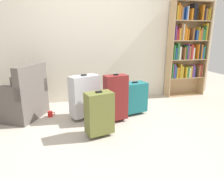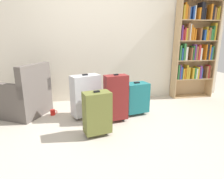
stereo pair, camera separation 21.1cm
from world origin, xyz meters
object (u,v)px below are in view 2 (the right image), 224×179
(mug, at_px, (53,112))
(suitcase_dark_red, at_px, (116,98))
(suitcase_teal, at_px, (136,98))
(bookshelf, at_px, (195,47))
(suitcase_silver, at_px, (86,95))
(suitcase_olive, at_px, (97,113))
(armchair, at_px, (25,97))

(mug, relative_size, suitcase_dark_red, 0.15)
(suitcase_dark_red, height_order, suitcase_teal, suitcase_dark_red)
(bookshelf, height_order, suitcase_dark_red, bookshelf)
(bookshelf, bearing_deg, suitcase_silver, -161.78)
(suitcase_dark_red, xyz_separation_m, suitcase_olive, (-0.34, -0.41, -0.07))
(mug, bearing_deg, suitcase_olive, -51.00)
(suitcase_olive, bearing_deg, bookshelf, 32.73)
(suitcase_silver, bearing_deg, armchair, 164.28)
(suitcase_teal, bearing_deg, bookshelf, 28.09)
(armchair, xyz_separation_m, suitcase_olive, (1.16, -0.97, 0.02))
(mug, bearing_deg, suitcase_teal, -8.23)
(suitcase_silver, relative_size, suitcase_dark_red, 0.95)
(armchair, relative_size, suitcase_dark_red, 1.22)
(suitcase_silver, bearing_deg, suitcase_olive, -80.08)
(bookshelf, xyz_separation_m, suitcase_teal, (-1.53, -0.82, -0.80))
(bookshelf, bearing_deg, suitcase_teal, -151.91)
(suitcase_teal, bearing_deg, mug, 171.77)
(bookshelf, relative_size, suitcase_dark_red, 2.64)
(suitcase_silver, height_order, suitcase_teal, suitcase_silver)
(bookshelf, bearing_deg, mug, -168.45)
(bookshelf, height_order, suitcase_olive, bookshelf)
(bookshelf, height_order, armchair, bookshelf)
(armchair, bearing_deg, suitcase_teal, -9.52)
(mug, bearing_deg, suitcase_silver, -17.50)
(suitcase_teal, bearing_deg, armchair, 170.48)
(mug, xyz_separation_m, suitcase_silver, (0.58, -0.18, 0.34))
(bookshelf, distance_m, mug, 3.22)
(suitcase_silver, distance_m, suitcase_dark_red, 0.53)
(bookshelf, xyz_separation_m, suitcase_dark_red, (-1.94, -1.06, -0.71))
(suitcase_silver, bearing_deg, mug, 162.50)
(suitcase_silver, bearing_deg, bookshelf, 18.22)
(armchair, bearing_deg, suitcase_dark_red, -20.61)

